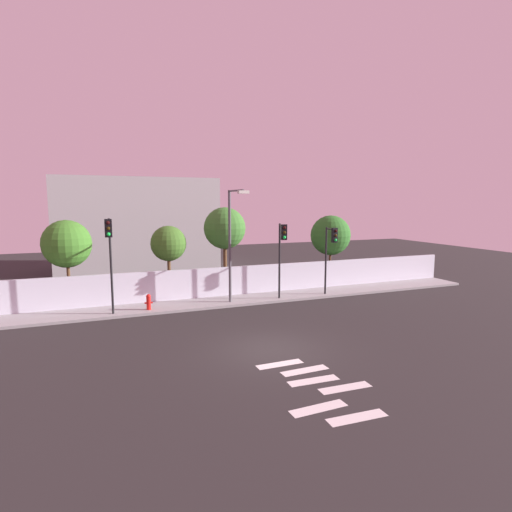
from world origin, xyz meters
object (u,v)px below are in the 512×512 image
object	(u,v)px
traffic_light_left	(110,246)
traffic_light_right	(282,245)
roadside_tree_midleft	(168,244)
roadside_tree_midright	(225,229)
street_lamp_curbside	(232,236)
fire_hydrant	(149,301)
roadside_tree_rightmost	(331,235)
traffic_light_center	(331,246)
roadside_tree_leftmost	(67,244)

from	to	relation	value
traffic_light_left	traffic_light_right	bearing A→B (deg)	-0.43
traffic_light_left	roadside_tree_midleft	xyz separation A→B (m)	(3.50, 3.39, -0.33)
traffic_light_left	roadside_tree_midright	xyz separation A→B (m)	(7.12, 3.39, 0.53)
street_lamp_curbside	fire_hydrant	size ratio (longest dim) A/B	7.58
street_lamp_curbside	roadside_tree_midright	bearing A→B (deg)	80.41
roadside_tree_rightmost	traffic_light_right	bearing A→B (deg)	-147.63
street_lamp_curbside	fire_hydrant	world-z (taller)	street_lamp_curbside
roadside_tree_midleft	roadside_tree_midright	bearing A→B (deg)	0.00
traffic_light_left	fire_hydrant	xyz separation A→B (m)	(1.89, 0.65, -3.17)
traffic_light_right	fire_hydrant	xyz separation A→B (m)	(-7.68, 0.72, -2.88)
traffic_light_center	roadside_tree_rightmost	world-z (taller)	roadside_tree_rightmost
traffic_light_center	roadside_tree_midleft	size ratio (longest dim) A/B	0.94
roadside_tree_midleft	roadside_tree_leftmost	bearing A→B (deg)	180.00
traffic_light_left	roadside_tree_rightmost	size ratio (longest dim) A/B	0.99
street_lamp_curbside	roadside_tree_midleft	xyz separation A→B (m)	(-3.12, 2.99, -0.60)
traffic_light_left	street_lamp_curbside	bearing A→B (deg)	3.48
traffic_light_center	fire_hydrant	bearing A→B (deg)	176.76
traffic_light_right	roadside_tree_midleft	xyz separation A→B (m)	(-6.07, 3.46, -0.04)
traffic_light_left	traffic_light_center	xyz separation A→B (m)	(12.97, 0.02, -0.50)
traffic_light_right	fire_hydrant	distance (m)	8.23
roadside_tree_leftmost	traffic_light_center	bearing A→B (deg)	-12.53
traffic_light_center	street_lamp_curbside	distance (m)	6.41
traffic_light_center	roadside_tree_midright	distance (m)	6.82
traffic_light_center	roadside_tree_rightmost	xyz separation A→B (m)	(2.06, 3.37, 0.36)
roadside_tree_midleft	roadside_tree_midright	distance (m)	3.72
fire_hydrant	roadside_tree_midleft	distance (m)	4.26
traffic_light_center	fire_hydrant	distance (m)	11.41
roadside_tree_midleft	traffic_light_center	bearing A→B (deg)	-19.58
traffic_light_left	roadside_tree_midleft	bearing A→B (deg)	44.06
traffic_light_center	traffic_light_right	bearing A→B (deg)	-178.43
traffic_light_right	fire_hydrant	bearing A→B (deg)	174.64
traffic_light_center	traffic_light_left	bearing A→B (deg)	-179.90
street_lamp_curbside	roadside_tree_midright	world-z (taller)	street_lamp_curbside
traffic_light_center	fire_hydrant	size ratio (longest dim) A/B	4.98
traffic_light_right	street_lamp_curbside	world-z (taller)	street_lamp_curbside
roadside_tree_midright	traffic_light_center	bearing A→B (deg)	-29.94
roadside_tree_midright	roadside_tree_midleft	bearing A→B (deg)	180.00
traffic_light_left	traffic_light_center	distance (m)	12.98
traffic_light_right	traffic_light_center	bearing A→B (deg)	1.57
street_lamp_curbside	roadside_tree_midright	distance (m)	3.04
traffic_light_right	street_lamp_curbside	xyz separation A→B (m)	(-2.95, 0.47, 0.56)
traffic_light_center	roadside_tree_rightmost	distance (m)	3.96
fire_hydrant	roadside_tree_midright	distance (m)	6.97
fire_hydrant	roadside_tree_midright	bearing A→B (deg)	27.63
roadside_tree_midright	roadside_tree_leftmost	bearing A→B (deg)	180.00
roadside_tree_midleft	traffic_light_left	bearing A→B (deg)	-135.94
traffic_light_center	traffic_light_right	world-z (taller)	traffic_light_right
roadside_tree_midleft	roadside_tree_rightmost	world-z (taller)	roadside_tree_rightmost
roadside_tree_midright	roadside_tree_rightmost	distance (m)	7.93
street_lamp_curbside	fire_hydrant	distance (m)	5.85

